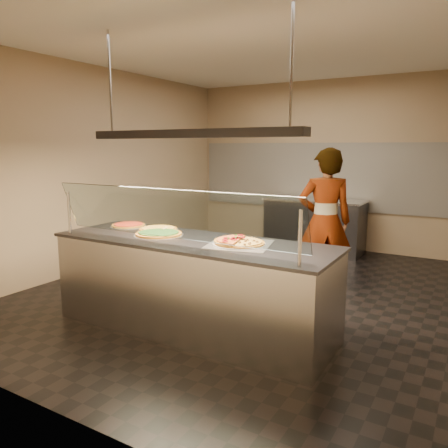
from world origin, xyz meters
The scene contains 20 objects.
ground centered at (0.00, 0.00, -0.01)m, with size 5.00×6.00×0.02m, color black.
ceiling centered at (0.00, 0.00, 3.01)m, with size 5.00×6.00×0.02m, color silver.
wall_back centered at (0.00, 3.01, 1.50)m, with size 5.00×0.02×3.00m, color tan.
wall_front centered at (0.00, -3.01, 1.50)m, with size 5.00×0.02×3.00m, color tan.
wall_left centered at (-2.51, 0.00, 1.50)m, with size 0.02×6.00×3.00m, color tan.
tile_band centered at (0.00, 2.98, 1.30)m, with size 4.90×0.02×1.20m, color silver.
serving_counter centered at (0.08, -1.34, 0.47)m, with size 2.87×0.94×0.93m.
sneeze_guard centered at (0.08, -1.69, 1.23)m, with size 2.63×0.18×0.54m.
perforated_tray centered at (0.59, -1.30, 0.94)m, with size 0.68×0.68×0.01m.
half_pizza_pepperoni centered at (0.48, -1.30, 0.96)m, with size 0.34×0.51×0.05m.
half_pizza_sausage centered at (0.71, -1.30, 0.96)m, with size 0.34×0.51×0.04m.
pizza_spinach centered at (-0.34, -1.33, 0.95)m, with size 0.51×0.51×0.03m.
pizza_cheese centered at (-0.51, -1.12, 0.94)m, with size 0.44×0.44×0.03m.
pizza_tomato centered at (-0.96, -1.10, 0.94)m, with size 0.40×0.40×0.03m.
pizza_spatula centered at (-0.37, -1.16, 0.96)m, with size 0.23×0.22×0.02m.
prep_table centered at (0.01, 2.55, 0.47)m, with size 1.70×0.74×0.93m.
worker centered at (0.85, 0.46, 0.91)m, with size 0.66×0.44×1.82m, color #312C35.
heat_lamp_housing centered at (0.08, -1.34, 1.95)m, with size 2.30×0.18×0.08m, color #343439.
lamp_rod_left centered at (-0.92, -1.34, 2.50)m, with size 0.02×0.02×1.01m, color #B7B7BC.
lamp_rod_right centered at (1.08, -1.34, 2.50)m, with size 0.02×0.02×1.01m, color #B7B7BC.
Camera 1 is at (2.48, -4.79, 1.83)m, focal length 35.00 mm.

